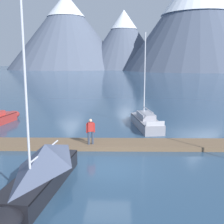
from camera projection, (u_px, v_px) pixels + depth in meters
name	position (u px, v px, depth m)	size (l,w,h in m)	color
ground_plane	(108.00, 169.00, 14.97)	(700.00, 700.00, 0.00)	#2D4C6B
mountain_west_summit	(66.00, 31.00, 210.28)	(87.72, 87.72, 55.04)	slate
mountain_central_massif	(124.00, 39.00, 204.41)	(57.66, 57.66, 42.28)	slate
mountain_shoulder_ridge	(198.00, 15.00, 174.15)	(91.21, 91.21, 65.06)	#4C566B
dock	(111.00, 144.00, 18.88)	(27.50, 2.80, 0.30)	brown
sailboat_second_berth	(40.00, 170.00, 12.39)	(2.38, 7.66, 7.95)	black
sailboat_mid_dock_port	(145.00, 120.00, 24.79)	(2.59, 7.36, 8.09)	#93939E
person_on_dock	(91.00, 130.00, 18.23)	(0.56, 0.34, 1.69)	#384256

